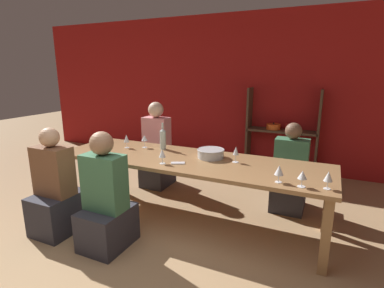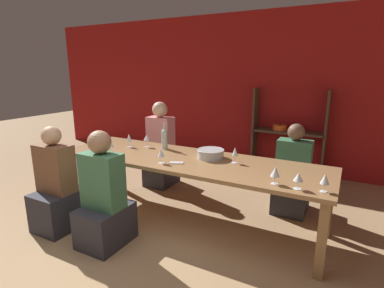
# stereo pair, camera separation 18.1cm
# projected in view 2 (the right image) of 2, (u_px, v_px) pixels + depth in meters

# --- Properties ---
(wall_back_red) EXTENTS (8.80, 0.06, 2.70)m
(wall_back_red) POSITION_uv_depth(u_px,v_px,m) (242.00, 92.00, 5.37)
(wall_back_red) COLOR #A31919
(wall_back_red) RESTS_ON ground_plane
(shelf_unit) EXTENTS (1.17, 0.30, 1.44)m
(shelf_unit) POSITION_uv_depth(u_px,v_px,m) (286.00, 145.00, 5.00)
(shelf_unit) COLOR #4C3828
(shelf_unit) RESTS_ON ground_plane
(dining_table) EXTENTS (3.13, 0.93, 0.76)m
(dining_table) POSITION_uv_depth(u_px,v_px,m) (188.00, 165.00, 3.42)
(dining_table) COLOR olive
(dining_table) RESTS_ON ground_plane
(mixing_bowl) EXTENTS (0.31, 0.31, 0.10)m
(mixing_bowl) POSITION_uv_depth(u_px,v_px,m) (211.00, 153.00, 3.41)
(mixing_bowl) COLOR #B7BABC
(mixing_bowl) RESTS_ON dining_table
(wine_bottle_green) EXTENTS (0.08, 0.08, 0.34)m
(wine_bottle_green) POSITION_uv_depth(u_px,v_px,m) (165.00, 138.00, 3.80)
(wine_bottle_green) COLOR #B2C6C1
(wine_bottle_green) RESTS_ON dining_table
(wine_glass_white_a) EXTENTS (0.08, 0.08, 0.16)m
(wine_glass_white_a) POSITION_uv_depth(u_px,v_px,m) (110.00, 145.00, 3.54)
(wine_glass_white_a) COLOR white
(wine_glass_white_a) RESTS_ON dining_table
(wine_glass_white_b) EXTENTS (0.07, 0.07, 0.17)m
(wine_glass_white_b) POSITION_uv_depth(u_px,v_px,m) (129.00, 138.00, 3.89)
(wine_glass_white_b) COLOR white
(wine_glass_white_b) RESTS_ON dining_table
(wine_glass_white_c) EXTENTS (0.08, 0.08, 0.15)m
(wine_glass_white_c) POSITION_uv_depth(u_px,v_px,m) (298.00, 178.00, 2.51)
(wine_glass_white_c) COLOR white
(wine_glass_white_c) RESTS_ON dining_table
(wine_glass_white_d) EXTENTS (0.07, 0.07, 0.16)m
(wine_glass_white_d) POSITION_uv_depth(u_px,v_px,m) (161.00, 153.00, 3.21)
(wine_glass_white_d) COLOR white
(wine_glass_white_d) RESTS_ON dining_table
(wine_glass_red_a) EXTENTS (0.07, 0.07, 0.18)m
(wine_glass_red_a) POSITION_uv_depth(u_px,v_px,m) (235.00, 152.00, 3.22)
(wine_glass_red_a) COLOR white
(wine_glass_red_a) RESTS_ON dining_table
(wine_glass_white_e) EXTENTS (0.07, 0.07, 0.16)m
(wine_glass_white_e) POSITION_uv_depth(u_px,v_px,m) (325.00, 179.00, 2.45)
(wine_glass_white_e) COLOR white
(wine_glass_white_e) RESTS_ON dining_table
(wine_glass_white_f) EXTENTS (0.08, 0.08, 0.16)m
(wine_glass_white_f) POSITION_uv_depth(u_px,v_px,m) (147.00, 138.00, 3.89)
(wine_glass_white_f) COLOR white
(wine_glass_white_f) RESTS_ON dining_table
(wine_glass_red_b) EXTENTS (0.08, 0.08, 0.16)m
(wine_glass_red_b) POSITION_uv_depth(u_px,v_px,m) (275.00, 172.00, 2.62)
(wine_glass_red_b) COLOR white
(wine_glass_red_b) RESTS_ON dining_table
(cell_phone) EXTENTS (0.17, 0.13, 0.01)m
(cell_phone) POSITION_uv_depth(u_px,v_px,m) (177.00, 163.00, 3.24)
(cell_phone) COLOR silver
(cell_phone) RESTS_ON dining_table
(person_near_a) EXTENTS (0.41, 0.51, 1.18)m
(person_near_a) POSITION_uv_depth(u_px,v_px,m) (104.00, 204.00, 2.99)
(person_near_a) COLOR #2D2D38
(person_near_a) RESTS_ON ground_plane
(person_far_a) EXTENTS (0.39, 0.49, 1.28)m
(person_far_a) POSITION_uv_depth(u_px,v_px,m) (161.00, 154.00, 4.58)
(person_far_a) COLOR #2D2D38
(person_far_a) RESTS_ON ground_plane
(person_near_b) EXTENTS (0.41, 0.52, 1.17)m
(person_near_b) POSITION_uv_depth(u_px,v_px,m) (58.00, 192.00, 3.31)
(person_near_b) COLOR #2D2D38
(person_near_b) RESTS_ON ground_plane
(person_far_b) EXTENTS (0.40, 0.50, 1.12)m
(person_far_b) POSITION_uv_depth(u_px,v_px,m) (292.00, 180.00, 3.72)
(person_far_b) COLOR #2D2D38
(person_far_b) RESTS_ON ground_plane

